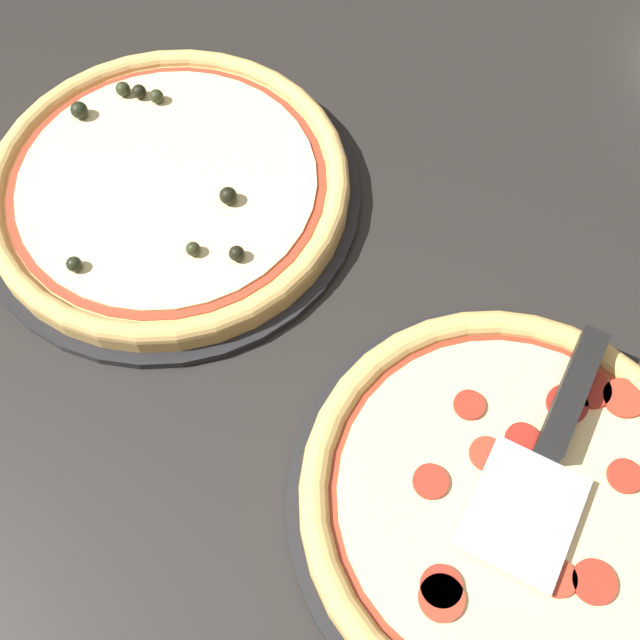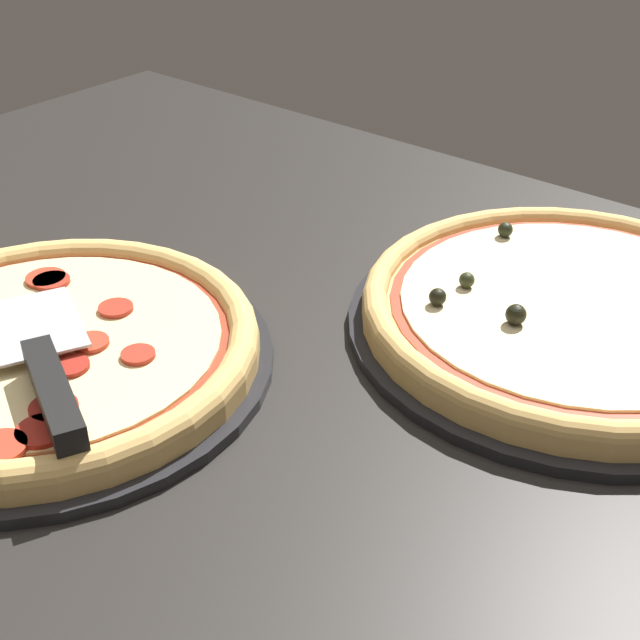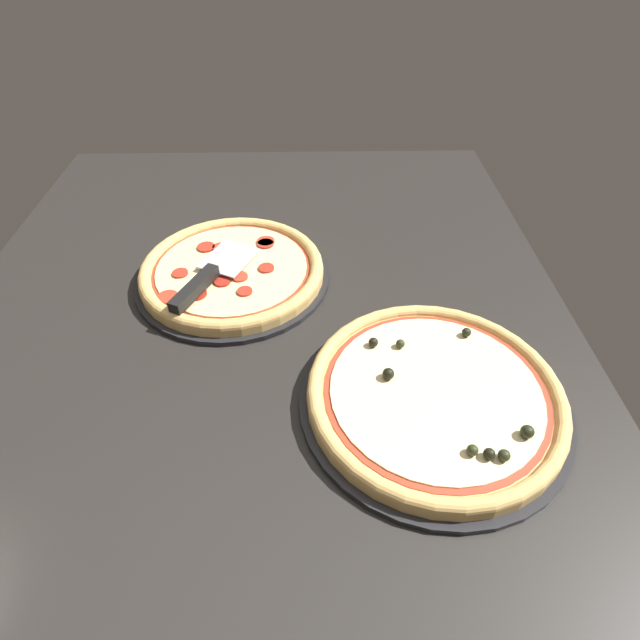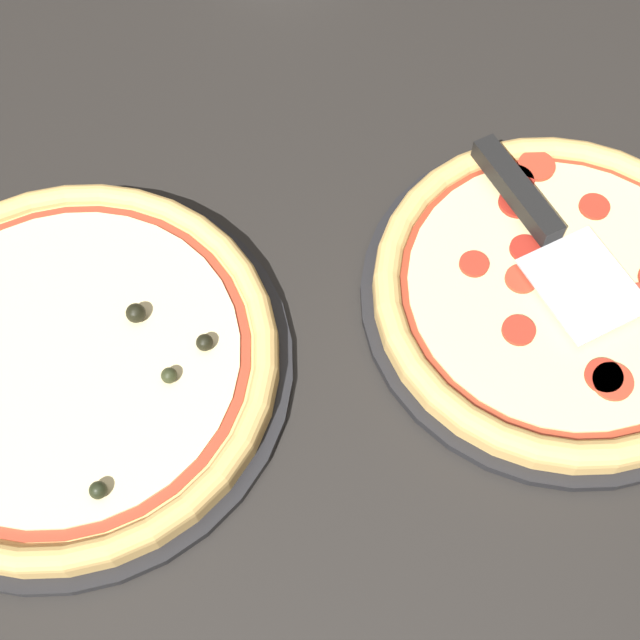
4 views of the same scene
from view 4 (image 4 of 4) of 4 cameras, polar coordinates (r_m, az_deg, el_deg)
The scene contains 6 objects.
ground_plane at distance 85.31cm, azimuth 8.78°, elevation 0.26°, with size 128.44×109.80×3.60cm, color black.
pizza_pan_front at distance 85.47cm, azimuth 14.97°, elevation 1.31°, with size 36.72×36.72×1.00cm, color black.
pizza_front at distance 84.00cm, azimuth 15.24°, elevation 1.93°, with size 34.52×34.52×2.75cm.
pizza_pan_back at distance 82.23cm, azimuth -15.59°, elevation -3.04°, with size 39.46×39.46×1.00cm, color black.
pizza_back at distance 80.61cm, azimuth -15.92°, elevation -2.45°, with size 37.09×37.09×3.91cm.
serving_spatula at distance 85.20cm, azimuth 13.53°, elevation 6.63°, with size 22.27×14.08×2.00cm.
Camera 4 is at (-14.48, 40.32, 71.98)cm, focal length 50.00 mm.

